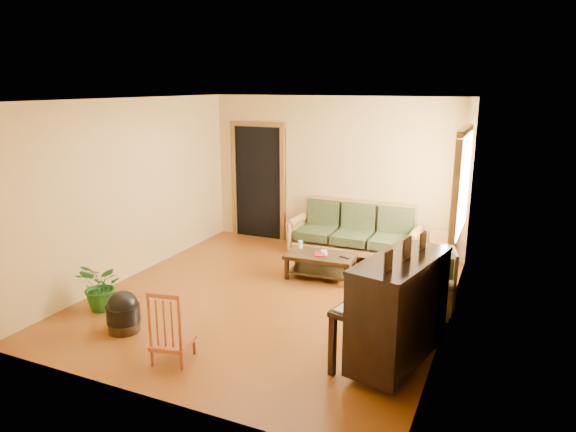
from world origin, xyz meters
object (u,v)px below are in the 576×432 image
at_px(coffee_table, 320,266).
at_px(piano, 399,313).
at_px(armchair, 422,278).
at_px(sofa, 353,230).
at_px(potted_plant, 102,286).
at_px(red_chair, 172,325).
at_px(ceramic_crock, 433,257).
at_px(footstool, 123,316).

xyz_separation_m(coffee_table, piano, (1.56, -1.96, 0.39)).
distance_m(coffee_table, armchair, 1.65).
relative_size(sofa, coffee_table, 2.08).
bearing_deg(potted_plant, coffee_table, 45.31).
relative_size(red_chair, ceramic_crock, 3.03).
relative_size(sofa, ceramic_crock, 7.92).
height_order(sofa, red_chair, sofa).
bearing_deg(ceramic_crock, sofa, -175.25).
relative_size(coffee_table, ceramic_crock, 3.81).
bearing_deg(piano, potted_plant, -164.41).
height_order(coffee_table, footstool, same).
height_order(coffee_table, potted_plant, potted_plant).
distance_m(red_chair, ceramic_crock, 4.54).
xyz_separation_m(piano, red_chair, (-2.13, -0.85, -0.17)).
relative_size(footstool, ceramic_crock, 1.45).
bearing_deg(sofa, coffee_table, -96.92).
xyz_separation_m(sofa, ceramic_crock, (1.29, 0.11, -0.32)).
bearing_deg(coffee_table, piano, -51.50).
bearing_deg(red_chair, piano, 10.77).
height_order(sofa, ceramic_crock, sofa).
xyz_separation_m(sofa, footstool, (-1.64, -3.65, -0.27)).
xyz_separation_m(coffee_table, footstool, (-1.49, -2.50, -0.00)).
distance_m(sofa, footstool, 4.01).
bearing_deg(footstool, red_chair, -18.40).
distance_m(piano, potted_plant, 3.70).
xyz_separation_m(footstool, potted_plant, (-0.64, 0.35, 0.14)).
relative_size(piano, red_chair, 1.62).
bearing_deg(red_chair, coffee_table, 67.39).
height_order(piano, footstool, piano).
xyz_separation_m(armchair, potted_plant, (-3.67, -1.62, -0.12)).
xyz_separation_m(sofa, armchair, (1.40, -1.67, -0.02)).
distance_m(armchair, piano, 1.43).
relative_size(sofa, footstool, 5.45).
height_order(footstool, potted_plant, potted_plant).
xyz_separation_m(armchair, footstool, (-3.04, -1.97, -0.25)).
height_order(footstool, red_chair, red_chair).
xyz_separation_m(coffee_table, red_chair, (-0.57, -2.81, 0.22)).
distance_m(coffee_table, red_chair, 2.88).
bearing_deg(footstool, ceramic_crock, 52.01).
bearing_deg(armchair, ceramic_crock, 79.68).
distance_m(sofa, ceramic_crock, 1.33).
relative_size(sofa, armchair, 2.42).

